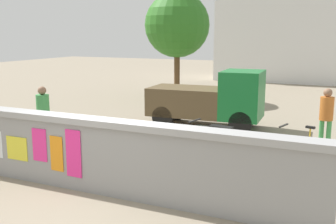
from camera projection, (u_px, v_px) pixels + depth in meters
ground at (226, 116)px, 14.94m from camera, size 60.00×60.00×0.00m
poster_wall at (102, 155)px, 7.67m from camera, size 8.40×0.42×1.43m
auto_rickshaw_truck at (211, 99)px, 13.10m from camera, size 3.69×1.72×1.85m
motorcycle at (215, 139)px, 9.90m from camera, size 1.89×0.62×0.87m
bicycle_near at (302, 151)px, 9.28m from camera, size 1.66×0.58×0.95m
bicycle_far at (126, 147)px, 9.59m from camera, size 1.69×0.47×0.95m
person_walking at (43, 110)px, 10.82m from camera, size 0.46×0.46×1.62m
person_bystander at (326, 113)px, 10.43m from camera, size 0.37×0.37×1.62m
tree_roadside at (177, 25)px, 18.25m from camera, size 2.90×2.90×4.81m
building_background at (285, 31)px, 25.99m from camera, size 8.46×4.37×6.22m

